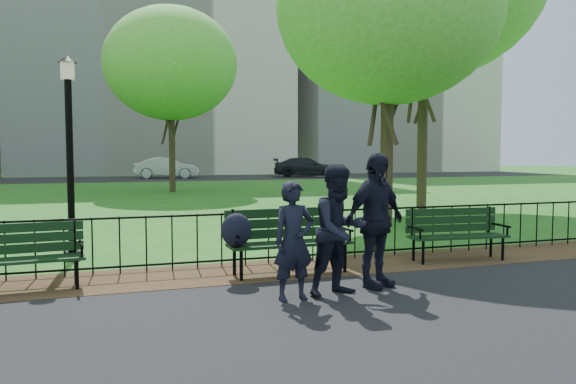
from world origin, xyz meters
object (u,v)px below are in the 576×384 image
object	(u,v)px
person_mid	(340,230)
tree_far_c	(171,64)
sedan_silver	(167,168)
park_bench_right_a	(455,228)
park_bench_main	(265,232)
person_right	(375,220)
park_bench_left_a	(15,250)
tree_near_e	(389,9)
sedan_dark	(307,167)
person_left	(294,241)
lamppost	(70,150)

from	to	relation	value
person_mid	tree_far_c	bearing A→B (deg)	74.39
person_mid	sedan_silver	size ratio (longest dim) A/B	0.37
park_bench_right_a	tree_far_c	world-z (taller)	tree_far_c
park_bench_main	person_right	world-z (taller)	person_right
tree_far_c	person_mid	size ratio (longest dim) A/B	5.08
park_bench_left_a	park_bench_right_a	distance (m)	6.97
tree_near_e	sedan_dark	xyz separation A→B (m)	(8.29, 28.06, -4.74)
person_left	sedan_dark	distance (m)	36.61
sedan_silver	sedan_dark	distance (m)	10.63
park_bench_left_a	person_mid	xyz separation A→B (m)	(4.07, -1.62, 0.30)
lamppost	park_bench_main	bearing A→B (deg)	-38.95
sedan_silver	tree_near_e	bearing A→B (deg)	-165.32
person_left	sedan_silver	world-z (taller)	sedan_silver
person_right	park_bench_main	bearing A→B (deg)	114.89
park_bench_right_a	sedan_dark	size ratio (longest dim) A/B	0.34
park_bench_right_a	sedan_silver	size ratio (longest dim) A/B	0.38
person_left	sedan_silver	bearing A→B (deg)	80.39
park_bench_right_a	tree_far_c	bearing A→B (deg)	102.39
sedan_silver	sedan_dark	bearing A→B (deg)	-86.32
person_left	person_right	world-z (taller)	person_right
tree_near_e	person_mid	xyz separation A→B (m)	(-4.02, -6.14, -4.63)
sedan_dark	lamppost	bearing A→B (deg)	171.66
park_bench_right_a	sedan_dark	xyz separation A→B (m)	(9.41, 32.61, 0.20)
lamppost	park_bench_right_a	bearing A→B (deg)	-18.57
lamppost	sedan_dark	size ratio (longest dim) A/B	0.69
tree_far_c	person_left	xyz separation A→B (m)	(-0.99, -20.57, -5.31)
person_mid	sedan_dark	size ratio (longest dim) A/B	0.33
park_bench_right_a	tree_far_c	xyz separation A→B (m)	(-2.57, 18.94, 5.51)
tree_far_c	person_mid	xyz separation A→B (m)	(-0.34, -20.53, -5.21)
park_bench_right_a	sedan_silver	bearing A→B (deg)	96.62
park_bench_left_a	lamppost	distance (m)	2.58
person_left	park_bench_left_a	bearing A→B (deg)	148.40
park_bench_right_a	sedan_dark	distance (m)	33.94
park_bench_left_a	person_mid	bearing A→B (deg)	-26.37
person_right	sedan_silver	world-z (taller)	person_right
person_left	sedan_silver	size ratio (longest dim) A/B	0.32
lamppost	person_right	size ratio (longest dim) A/B	1.89
lamppost	sedan_dark	xyz separation A→B (m)	(15.76, 30.48, -1.17)
park_bench_left_a	sedan_dark	size ratio (longest dim) A/B	0.35
tree_far_c	sedan_silver	xyz separation A→B (m)	(1.41, 14.89, -5.30)
park_bench_left_a	person_mid	distance (m)	4.39
lamppost	person_left	distance (m)	4.83
lamppost	person_left	xyz separation A→B (m)	(2.80, -3.76, -1.16)
person_right	person_left	bearing A→B (deg)	170.54
park_bench_main	park_bench_left_a	size ratio (longest dim) A/B	1.17
person_right	tree_near_e	bearing A→B (deg)	38.20
person_mid	sedan_silver	xyz separation A→B (m)	(1.75, 35.41, -0.09)
tree_near_e	lamppost	bearing A→B (deg)	-162.02
sedan_silver	tree_far_c	bearing A→B (deg)	-175.18
tree_near_e	tree_far_c	xyz separation A→B (m)	(-3.68, 14.39, 0.58)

